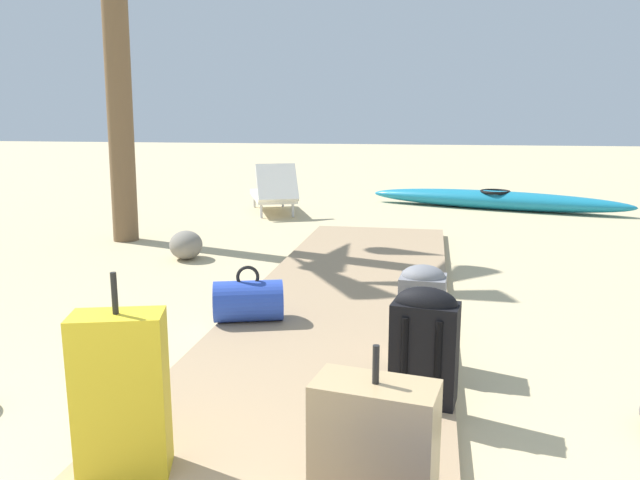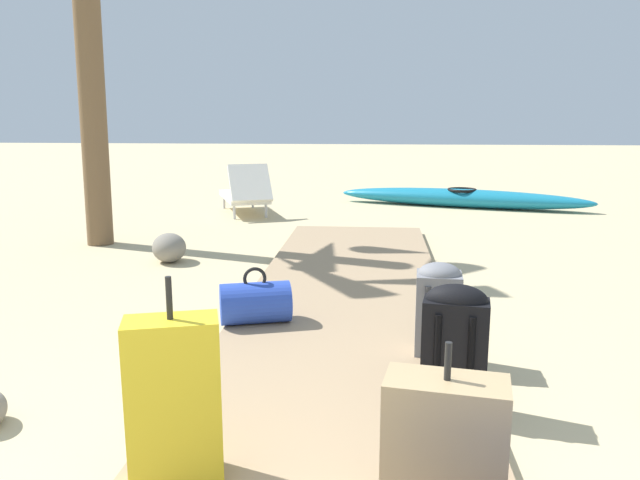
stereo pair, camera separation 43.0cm
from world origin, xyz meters
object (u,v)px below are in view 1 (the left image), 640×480
at_px(backpack_grey, 422,309).
at_px(kayak, 495,200).
at_px(backpack_black, 425,343).
at_px(lounge_chair, 274,193).
at_px(duffel_bag_blue, 248,301).
at_px(suitcase_tan, 374,454).
at_px(suitcase_yellow, 121,394).

bearing_deg(backpack_grey, kayak, 81.17).
bearing_deg(kayak, backpack_black, -97.93).
bearing_deg(lounge_chair, backpack_black, -68.90).
height_order(duffel_bag_blue, lounge_chair, lounge_chair).
relative_size(duffel_bag_blue, kayak, 0.13).
bearing_deg(kayak, suitcase_tan, -98.06).
distance_m(backpack_black, backpack_grey, 0.62).
height_order(backpack_black, suitcase_yellow, suitcase_yellow).
height_order(backpack_black, duffel_bag_blue, backpack_black).
bearing_deg(kayak, suitcase_yellow, -105.00).
bearing_deg(suitcase_tan, lounge_chair, 107.32).
xyz_separation_m(suitcase_tan, backpack_grey, (0.13, 1.61, 0.03)).
relative_size(backpack_black, suitcase_yellow, 0.72).
bearing_deg(lounge_chair, kayak, 17.79).
xyz_separation_m(lounge_chair, kayak, (3.47, 1.11, -0.17)).
distance_m(lounge_chair, kayak, 3.64).
distance_m(backpack_black, duffel_bag_blue, 1.64).
bearing_deg(suitcase_yellow, backpack_grey, 51.76).
height_order(suitcase_yellow, backpack_grey, suitcase_yellow).
height_order(suitcase_yellow, lounge_chair, suitcase_yellow).
bearing_deg(kayak, lounge_chair, -162.21).
distance_m(backpack_grey, kayak, 6.88).
distance_m(backpack_black, lounge_chair, 6.76).
relative_size(suitcase_tan, duffel_bag_blue, 1.22).
distance_m(suitcase_tan, kayak, 8.49).
bearing_deg(duffel_bag_blue, suitcase_tan, -62.00).
xyz_separation_m(backpack_grey, lounge_chair, (-2.41, 5.69, -0.05)).
height_order(lounge_chair, kayak, lounge_chair).
height_order(suitcase_tan, backpack_grey, suitcase_tan).
relative_size(suitcase_yellow, backpack_grey, 1.49).
xyz_separation_m(suitcase_tan, kayak, (1.19, 8.41, -0.19)).
xyz_separation_m(backpack_black, suitcase_yellow, (-1.18, -0.85, 0.02)).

